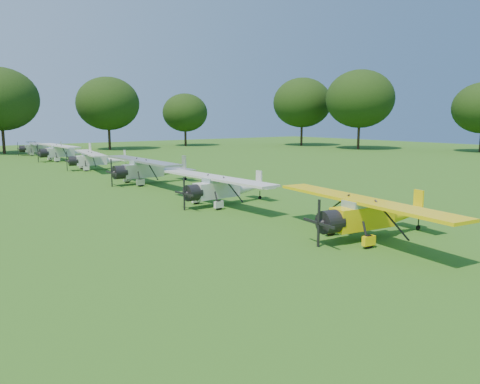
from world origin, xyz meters
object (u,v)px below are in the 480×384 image
object	(u,v)px
aircraft_7	(39,147)
aircraft_4	(149,168)
aircraft_5	(96,158)
aircraft_2	(371,212)
aircraft_3	(223,186)
aircraft_6	(64,151)

from	to	relation	value
aircraft_7	aircraft_4	bearing A→B (deg)	-84.42
aircraft_5	aircraft_7	distance (m)	23.99
aircraft_2	aircraft_3	bearing A→B (deg)	100.72
aircraft_2	aircraft_7	xyz separation A→B (m)	(0.43, 59.32, -0.04)
aircraft_3	aircraft_6	distance (m)	36.88
aircraft_3	aircraft_4	bearing A→B (deg)	84.47
aircraft_2	aircraft_5	world-z (taller)	aircraft_2
aircraft_2	aircraft_5	xyz separation A→B (m)	(0.16, 35.34, -0.02)
aircraft_5	aircraft_7	size ratio (longest dim) A/B	1.02
aircraft_2	aircraft_6	world-z (taller)	aircraft_6
aircraft_3	aircraft_6	world-z (taller)	aircraft_6
aircraft_2	aircraft_4	distance (m)	22.44
aircraft_5	aircraft_3	bearing A→B (deg)	-83.26
aircraft_3	aircraft_4	xyz separation A→B (m)	(0.57, 11.63, 0.13)
aircraft_2	aircraft_3	distance (m)	10.83
aircraft_2	aircraft_7	size ratio (longest dim) A/B	1.03
aircraft_4	aircraft_5	xyz separation A→B (m)	(0.19, 12.89, -0.12)
aircraft_2	aircraft_5	size ratio (longest dim) A/B	1.02
aircraft_3	aircraft_7	world-z (taller)	aircraft_3
aircraft_6	aircraft_4	bearing A→B (deg)	-93.83
aircraft_4	aircraft_7	xyz separation A→B (m)	(0.46, 36.88, -0.14)
aircraft_2	aircraft_4	world-z (taller)	aircraft_4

